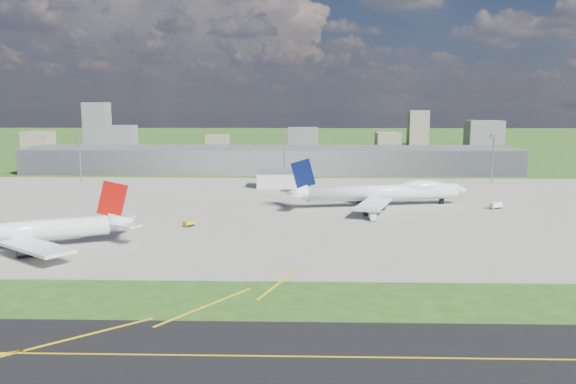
{
  "coord_description": "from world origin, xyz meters",
  "views": [
    {
      "loc": [
        19.92,
        -182.49,
        41.15
      ],
      "look_at": [
        14.36,
        25.27,
        9.0
      ],
      "focal_mm": 35.0,
      "sensor_mm": 36.0,
      "label": 1
    }
  ],
  "objects_px": {
    "airliner_red_twin": "(16,233)",
    "airliner_blue_quad": "(383,193)",
    "tug_yellow": "(189,224)",
    "van_white_far": "(496,206)",
    "van_white_near": "(373,217)"
  },
  "relations": [
    {
      "from": "airliner_red_twin",
      "to": "airliner_blue_quad",
      "type": "height_order",
      "value": "airliner_blue_quad"
    },
    {
      "from": "airliner_red_twin",
      "to": "tug_yellow",
      "type": "bearing_deg",
      "value": -166.62
    },
    {
      "from": "van_white_far",
      "to": "airliner_blue_quad",
      "type": "bearing_deg",
      "value": 144.99
    },
    {
      "from": "van_white_far",
      "to": "tug_yellow",
      "type": "bearing_deg",
      "value": 169.04
    },
    {
      "from": "tug_yellow",
      "to": "van_white_far",
      "type": "bearing_deg",
      "value": -31.54
    },
    {
      "from": "airliner_blue_quad",
      "to": "van_white_near",
      "type": "height_order",
      "value": "airliner_blue_quad"
    },
    {
      "from": "tug_yellow",
      "to": "van_white_far",
      "type": "xyz_separation_m",
      "value": [
        116.61,
        36.33,
        0.35
      ]
    },
    {
      "from": "van_white_far",
      "to": "airliner_red_twin",
      "type": "bearing_deg",
      "value": 175.09
    },
    {
      "from": "airliner_blue_quad",
      "to": "tug_yellow",
      "type": "bearing_deg",
      "value": -161.32
    },
    {
      "from": "airliner_red_twin",
      "to": "van_white_far",
      "type": "xyz_separation_m",
      "value": [
        159.73,
        68.96,
        -3.73
      ]
    },
    {
      "from": "airliner_red_twin",
      "to": "van_white_near",
      "type": "bearing_deg",
      "value": 178.75
    },
    {
      "from": "van_white_near",
      "to": "airliner_red_twin",
      "type": "bearing_deg",
      "value": 110.79
    },
    {
      "from": "airliner_red_twin",
      "to": "van_white_far",
      "type": "height_order",
      "value": "airliner_red_twin"
    },
    {
      "from": "tug_yellow",
      "to": "airliner_red_twin",
      "type": "bearing_deg",
      "value": 168.27
    },
    {
      "from": "tug_yellow",
      "to": "van_white_far",
      "type": "distance_m",
      "value": 122.14
    }
  ]
}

